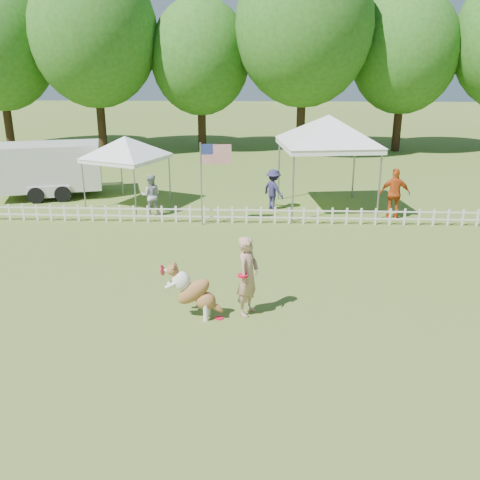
{
  "coord_description": "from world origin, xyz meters",
  "views": [
    {
      "loc": [
        0.78,
        -11.02,
        5.62
      ],
      "look_at": [
        0.23,
        2.0,
        1.1
      ],
      "focal_mm": 40.0,
      "sensor_mm": 36.0,
      "label": 1
    }
  ],
  "objects_px": {
    "canopy_tent_right": "(327,164)",
    "frisbee_on_turf": "(219,318)",
    "cargo_trailer": "(50,170)",
    "flag_pole": "(201,185)",
    "dog": "(194,292)",
    "canopy_tent_left": "(127,172)",
    "spectator_a": "(151,195)",
    "spectator_b": "(273,190)",
    "spectator_c": "(395,194)",
    "handler": "(248,276)"
  },
  "relations": [
    {
      "from": "dog",
      "to": "flag_pole",
      "type": "xyz_separation_m",
      "value": [
        -0.6,
        6.99,
        0.79
      ]
    },
    {
      "from": "handler",
      "to": "spectator_a",
      "type": "distance_m",
      "value": 8.69
    },
    {
      "from": "dog",
      "to": "spectator_b",
      "type": "xyz_separation_m",
      "value": [
        1.91,
        9.1,
        0.13
      ]
    },
    {
      "from": "handler",
      "to": "cargo_trailer",
      "type": "xyz_separation_m",
      "value": [
        -8.52,
        10.44,
        0.2
      ]
    },
    {
      "from": "dog",
      "to": "canopy_tent_right",
      "type": "bearing_deg",
      "value": 71.75
    },
    {
      "from": "cargo_trailer",
      "to": "frisbee_on_turf",
      "type": "bearing_deg",
      "value": -69.43
    },
    {
      "from": "flag_pole",
      "to": "spectator_a",
      "type": "height_order",
      "value": "flag_pole"
    },
    {
      "from": "canopy_tent_right",
      "to": "flag_pole",
      "type": "height_order",
      "value": "canopy_tent_right"
    },
    {
      "from": "canopy_tent_left",
      "to": "spectator_c",
      "type": "distance_m",
      "value": 10.12
    },
    {
      "from": "frisbee_on_turf",
      "to": "canopy_tent_left",
      "type": "height_order",
      "value": "canopy_tent_left"
    },
    {
      "from": "frisbee_on_turf",
      "to": "spectator_b",
      "type": "bearing_deg",
      "value": 81.5
    },
    {
      "from": "spectator_b",
      "to": "spectator_c",
      "type": "height_order",
      "value": "spectator_c"
    },
    {
      "from": "canopy_tent_left",
      "to": "spectator_c",
      "type": "xyz_separation_m",
      "value": [
        10.02,
        -1.34,
        -0.42
      ]
    },
    {
      "from": "dog",
      "to": "cargo_trailer",
      "type": "height_order",
      "value": "cargo_trailer"
    },
    {
      "from": "canopy_tent_right",
      "to": "cargo_trailer",
      "type": "xyz_separation_m",
      "value": [
        -11.22,
        1.45,
        -0.62
      ]
    },
    {
      "from": "handler",
      "to": "frisbee_on_turf",
      "type": "distance_m",
      "value": 1.15
    },
    {
      "from": "canopy_tent_left",
      "to": "spectator_c",
      "type": "bearing_deg",
      "value": 14.86
    },
    {
      "from": "canopy_tent_right",
      "to": "dog",
      "type": "bearing_deg",
      "value": -120.39
    },
    {
      "from": "canopy_tent_right",
      "to": "spectator_c",
      "type": "bearing_deg",
      "value": -33.41
    },
    {
      "from": "canopy_tent_right",
      "to": "spectator_a",
      "type": "relative_size",
      "value": 2.29
    },
    {
      "from": "canopy_tent_left",
      "to": "spectator_a",
      "type": "distance_m",
      "value": 1.89
    },
    {
      "from": "dog",
      "to": "frisbee_on_turf",
      "type": "relative_size",
      "value": 6.5
    },
    {
      "from": "dog",
      "to": "flag_pole",
      "type": "bearing_deg",
      "value": 99.46
    },
    {
      "from": "canopy_tent_right",
      "to": "flag_pole",
      "type": "distance_m",
      "value": 5.04
    },
    {
      "from": "cargo_trailer",
      "to": "flag_pole",
      "type": "bearing_deg",
      "value": -44.67
    },
    {
      "from": "dog",
      "to": "canopy_tent_left",
      "type": "height_order",
      "value": "canopy_tent_left"
    },
    {
      "from": "flag_pole",
      "to": "spectator_b",
      "type": "xyz_separation_m",
      "value": [
        2.51,
        2.11,
        -0.66
      ]
    },
    {
      "from": "cargo_trailer",
      "to": "flag_pole",
      "type": "height_order",
      "value": "flag_pole"
    },
    {
      "from": "canopy_tent_left",
      "to": "cargo_trailer",
      "type": "relative_size",
      "value": 0.52
    },
    {
      "from": "frisbee_on_turf",
      "to": "spectator_b",
      "type": "height_order",
      "value": "spectator_b"
    },
    {
      "from": "dog",
      "to": "canopy_tent_right",
      "type": "height_order",
      "value": "canopy_tent_right"
    },
    {
      "from": "spectator_c",
      "to": "handler",
      "type": "bearing_deg",
      "value": 63.52
    },
    {
      "from": "canopy_tent_right",
      "to": "frisbee_on_turf",
      "type": "bearing_deg",
      "value": -117.44
    },
    {
      "from": "canopy_tent_right",
      "to": "flag_pole",
      "type": "xyz_separation_m",
      "value": [
        -4.49,
        -2.27,
        -0.31
      ]
    },
    {
      "from": "cargo_trailer",
      "to": "spectator_c",
      "type": "height_order",
      "value": "cargo_trailer"
    },
    {
      "from": "canopy_tent_right",
      "to": "spectator_a",
      "type": "height_order",
      "value": "canopy_tent_right"
    },
    {
      "from": "frisbee_on_turf",
      "to": "spectator_a",
      "type": "xyz_separation_m",
      "value": [
        -3.14,
        8.11,
        0.75
      ]
    },
    {
      "from": "handler",
      "to": "spectator_b",
      "type": "height_order",
      "value": "handler"
    },
    {
      "from": "spectator_a",
      "to": "frisbee_on_turf",
      "type": "bearing_deg",
      "value": 102.3
    },
    {
      "from": "spectator_b",
      "to": "cargo_trailer",
      "type": "bearing_deg",
      "value": 39.5
    },
    {
      "from": "spectator_a",
      "to": "spectator_c",
      "type": "height_order",
      "value": "spectator_c"
    },
    {
      "from": "canopy_tent_left",
      "to": "cargo_trailer",
      "type": "bearing_deg",
      "value": -177.0
    },
    {
      "from": "frisbee_on_turf",
      "to": "canopy_tent_right",
      "type": "relative_size",
      "value": 0.06
    },
    {
      "from": "cargo_trailer",
      "to": "spectator_a",
      "type": "distance_m",
      "value": 5.42
    },
    {
      "from": "canopy_tent_right",
      "to": "spectator_b",
      "type": "height_order",
      "value": "canopy_tent_right"
    },
    {
      "from": "canopy_tent_right",
      "to": "spectator_a",
      "type": "distance_m",
      "value": 6.66
    },
    {
      "from": "frisbee_on_turf",
      "to": "spectator_c",
      "type": "height_order",
      "value": "spectator_c"
    },
    {
      "from": "dog",
      "to": "spectator_c",
      "type": "relative_size",
      "value": 0.71
    },
    {
      "from": "handler",
      "to": "dog",
      "type": "xyz_separation_m",
      "value": [
        -1.18,
        -0.27,
        -0.28
      ]
    },
    {
      "from": "frisbee_on_turf",
      "to": "spectator_c",
      "type": "distance_m",
      "value": 9.98
    }
  ]
}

